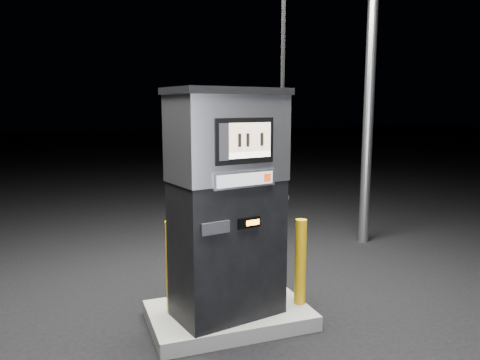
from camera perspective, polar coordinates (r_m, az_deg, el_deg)
name	(u,v)px	position (r m, az deg, el deg)	size (l,w,h in m)	color
ground	(229,322)	(5.01, -1.33, -16.93)	(80.00, 80.00, 0.00)	black
pump_island	(229,315)	(4.98, -1.34, -16.15)	(1.60, 1.00, 0.15)	slate
fuel_dispenser	(228,202)	(4.49, -1.51, -2.67)	(1.27, 0.87, 4.58)	black
bollard_left	(172,267)	(4.76, -8.27, -10.43)	(0.12, 0.12, 0.93)	#C4900A
bollard_right	(300,262)	(4.95, 7.38, -9.86)	(0.12, 0.12, 0.90)	#C4900A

